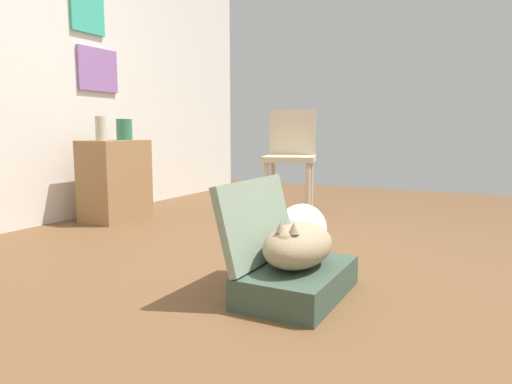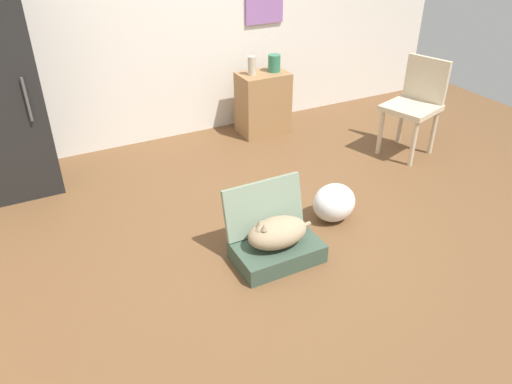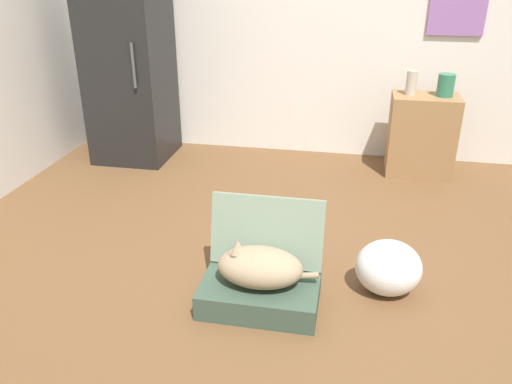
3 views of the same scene
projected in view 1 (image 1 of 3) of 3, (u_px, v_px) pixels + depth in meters
The scene contains 9 objects.
ground_plane at pixel (282, 275), 2.38m from camera, with size 7.68×7.68×0.00m, color brown.
suitcase_base at pixel (298, 281), 2.08m from camera, with size 0.61×0.39×0.14m, color #384C3D.
suitcase_lid at pixel (257, 221), 2.13m from camera, with size 0.61×0.39×0.04m, color gray.
cat at pixel (297, 245), 2.05m from camera, with size 0.52×0.28×0.23m.
plastic_bag_white at pixel (302, 230), 2.75m from camera, with size 0.35×0.30×0.31m, color white.
side_table at pixel (115, 180), 3.82m from camera, with size 0.52×0.35×0.66m, color olive.
vase_tall at pixel (101, 128), 3.65m from camera, with size 0.08×0.08×0.19m, color #B7AD99.
vase_short at pixel (124, 130), 3.88m from camera, with size 0.13×0.13×0.18m, color #2D7051.
chair at pixel (290, 154), 4.24m from camera, with size 0.59×0.58×0.93m.
Camera 1 is at (-2.10, -0.94, 0.74)m, focal length 32.36 mm.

